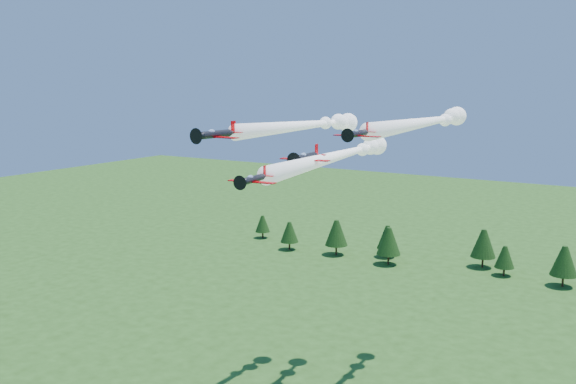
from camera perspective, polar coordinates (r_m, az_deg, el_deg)
The scene contains 5 objects.
plane_lead at distance 108.20m, azimuth 4.88°, elevation 3.35°, with size 10.10×55.92×3.70m.
plane_left at distance 114.82m, azimuth 1.76°, elevation 5.98°, with size 8.26×45.67×3.70m.
plane_right at distance 114.05m, azimuth 12.42°, elevation 6.13°, with size 6.55×55.02×3.70m.
plane_slot at distance 96.53m, azimuth 1.59°, elevation 3.12°, with size 7.88×8.55×2.76m.
treeline at distance 198.41m, azimuth 17.30°, elevation -5.06°, with size 171.60×19.60×11.86m.
Camera 1 is at (46.11, -75.68, 55.90)m, focal length 40.00 mm.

